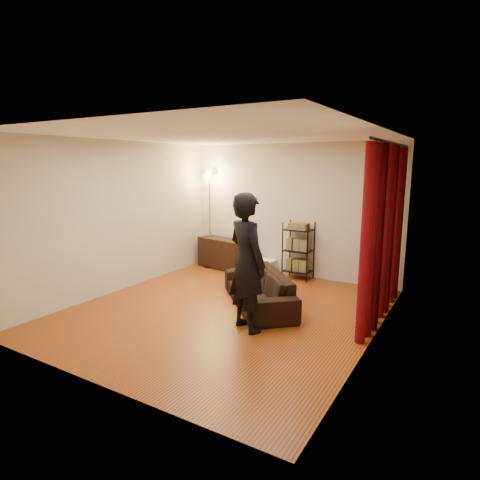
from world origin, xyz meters
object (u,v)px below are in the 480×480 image
Objects in this scene: media_cabinet at (222,253)px; person at (247,262)px; sofa at (258,289)px; storage_boxes at (266,267)px; wire_shelf at (298,251)px; floor_lamp at (210,218)px.

person is at bearing -40.11° from media_cabinet.
person reaches higher than sofa.
storage_boxes is (-1.07, 2.70, -0.80)m from person.
storage_boxes is at bearing -41.98° from person.
sofa is at bearing -66.65° from storage_boxes.
sofa is 1.70× the size of media_cabinet.
person reaches higher than media_cabinet.
person reaches higher than storage_boxes.
wire_shelf is (1.78, 0.07, 0.25)m from media_cabinet.
media_cabinet is (-1.84, 1.73, 0.05)m from sofa.
wire_shelf is at bearing 13.07° from media_cabinet.
media_cabinet reaches higher than storage_boxes.
sofa is 2.53m from media_cabinet.
storage_boxes is (1.06, 0.06, -0.18)m from media_cabinet.
media_cabinet is at bearing 6.98° from floor_lamp.
floor_lamp is (-2.13, 1.70, 0.82)m from sofa.
wire_shelf is at bearing -56.09° from person.
sofa is at bearing -112.10° from wire_shelf.
wire_shelf is (-0.36, 2.71, -0.38)m from person.
floor_lamp reaches higher than person.
floor_lamp is (-0.29, -0.04, 0.77)m from media_cabinet.
sofa is 1.01× the size of person.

